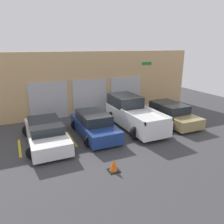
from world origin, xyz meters
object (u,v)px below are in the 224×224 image
(traffic_cone, at_px, (114,165))
(van_right, at_px, (169,113))
(sedan_side, at_px, (94,125))
(sedan_white, at_px, (46,133))
(pickup_truck, at_px, (133,114))

(traffic_cone, bearing_deg, van_right, 33.44)
(sedan_side, distance_m, van_right, 5.44)
(van_right, height_order, traffic_cone, van_right)
(sedan_white, height_order, sedan_side, sedan_side)
(sedan_side, bearing_deg, sedan_white, -179.96)
(pickup_truck, distance_m, van_right, 2.74)
(pickup_truck, bearing_deg, traffic_cone, -127.83)
(pickup_truck, distance_m, sedan_white, 5.45)
(pickup_truck, distance_m, sedan_side, 2.74)
(pickup_truck, relative_size, sedan_side, 1.18)
(pickup_truck, relative_size, traffic_cone, 9.15)
(pickup_truck, bearing_deg, van_right, -5.81)
(sedan_side, xyz_separation_m, traffic_cone, (-0.58, -3.97, -0.37))
(van_right, distance_m, traffic_cone, 7.23)
(sedan_side, bearing_deg, van_right, 0.03)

